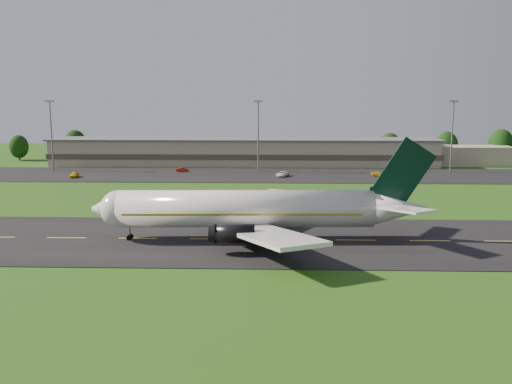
{
  "coord_description": "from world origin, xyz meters",
  "views": [
    {
      "loc": [
        9.71,
        -83.55,
        21.32
      ],
      "look_at": [
        6.72,
        8.0,
        6.0
      ],
      "focal_mm": 40.0,
      "sensor_mm": 36.0,
      "label": 1
    }
  ],
  "objects_px": {
    "light_mast_centre": "(258,127)",
    "light_mast_east": "(452,128)",
    "service_vehicle_b": "(182,170)",
    "service_vehicle_c": "(282,174)",
    "service_vehicle_d": "(379,174)",
    "service_vehicle_a": "(74,175)",
    "light_mast_west": "(51,127)",
    "terminal": "(264,152)",
    "airliner": "(252,210)"
  },
  "relations": [
    {
      "from": "airliner",
      "to": "terminal",
      "type": "xyz_separation_m",
      "value": [
        0.09,
        96.15,
        -0.67
      ]
    },
    {
      "from": "terminal",
      "to": "service_vehicle_b",
      "type": "relative_size",
      "value": 40.83
    },
    {
      "from": "terminal",
      "to": "service_vehicle_c",
      "type": "relative_size",
      "value": 28.57
    },
    {
      "from": "service_vehicle_c",
      "to": "service_vehicle_d",
      "type": "distance_m",
      "value": 26.18
    },
    {
      "from": "terminal",
      "to": "light_mast_west",
      "type": "height_order",
      "value": "light_mast_west"
    },
    {
      "from": "light_mast_west",
      "to": "service_vehicle_a",
      "type": "bearing_deg",
      "value": -52.37
    },
    {
      "from": "light_mast_east",
      "to": "service_vehicle_c",
      "type": "relative_size",
      "value": 4.01
    },
    {
      "from": "light_mast_west",
      "to": "light_mast_centre",
      "type": "bearing_deg",
      "value": 0.0
    },
    {
      "from": "light_mast_centre",
      "to": "service_vehicle_d",
      "type": "height_order",
      "value": "light_mast_centre"
    },
    {
      "from": "service_vehicle_b",
      "to": "service_vehicle_d",
      "type": "height_order",
      "value": "service_vehicle_d"
    },
    {
      "from": "service_vehicle_a",
      "to": "service_vehicle_c",
      "type": "xyz_separation_m",
      "value": [
        55.6,
        3.46,
        -0.02
      ]
    },
    {
      "from": "light_mast_centre",
      "to": "service_vehicle_c",
      "type": "xyz_separation_m",
      "value": [
        6.86,
        -11.14,
        -11.93
      ]
    },
    {
      "from": "light_mast_east",
      "to": "service_vehicle_a",
      "type": "bearing_deg",
      "value": -171.99
    },
    {
      "from": "service_vehicle_b",
      "to": "light_mast_west",
      "type": "bearing_deg",
      "value": 93.24
    },
    {
      "from": "light_mast_west",
      "to": "light_mast_east",
      "type": "xyz_separation_m",
      "value": [
        115.0,
        0.0,
        0.0
      ]
    },
    {
      "from": "light_mast_west",
      "to": "light_mast_centre",
      "type": "distance_m",
      "value": 60.0
    },
    {
      "from": "service_vehicle_b",
      "to": "service_vehicle_d",
      "type": "distance_m",
      "value": 55.3
    },
    {
      "from": "airliner",
      "to": "light_mast_centre",
      "type": "relative_size",
      "value": 2.52
    },
    {
      "from": "service_vehicle_c",
      "to": "light_mast_east",
      "type": "bearing_deg",
      "value": 36.08
    },
    {
      "from": "service_vehicle_a",
      "to": "service_vehicle_b",
      "type": "height_order",
      "value": "service_vehicle_a"
    },
    {
      "from": "light_mast_east",
      "to": "airliner",
      "type": "bearing_deg",
      "value": -123.88
    },
    {
      "from": "airliner",
      "to": "service_vehicle_d",
      "type": "distance_m",
      "value": 76.85
    },
    {
      "from": "service_vehicle_b",
      "to": "service_vehicle_d",
      "type": "bearing_deg",
      "value": -91.48
    },
    {
      "from": "airliner",
      "to": "service_vehicle_b",
      "type": "distance_m",
      "value": 81.14
    },
    {
      "from": "airliner",
      "to": "light_mast_west",
      "type": "height_order",
      "value": "light_mast_west"
    },
    {
      "from": "service_vehicle_d",
      "to": "light_mast_centre",
      "type": "bearing_deg",
      "value": 99.0
    },
    {
      "from": "airliner",
      "to": "light_mast_centre",
      "type": "xyz_separation_m",
      "value": [
        -1.31,
        79.97,
        8.08
      ]
    },
    {
      "from": "light_mast_west",
      "to": "service_vehicle_b",
      "type": "distance_m",
      "value": 40.19
    },
    {
      "from": "service_vehicle_d",
      "to": "service_vehicle_b",
      "type": "bearing_deg",
      "value": 107.85
    },
    {
      "from": "light_mast_east",
      "to": "service_vehicle_a",
      "type": "relative_size",
      "value": 4.75
    },
    {
      "from": "light_mast_east",
      "to": "service_vehicle_d",
      "type": "height_order",
      "value": "light_mast_east"
    },
    {
      "from": "light_mast_east",
      "to": "service_vehicle_b",
      "type": "relative_size",
      "value": 5.73
    },
    {
      "from": "airliner",
      "to": "light_mast_east",
      "type": "relative_size",
      "value": 2.52
    },
    {
      "from": "airliner",
      "to": "light_mast_east",
      "type": "distance_m",
      "value": 96.66
    },
    {
      "from": "service_vehicle_b",
      "to": "service_vehicle_c",
      "type": "relative_size",
      "value": 0.7
    },
    {
      "from": "light_mast_west",
      "to": "service_vehicle_d",
      "type": "height_order",
      "value": "light_mast_west"
    },
    {
      "from": "light_mast_west",
      "to": "service_vehicle_a",
      "type": "distance_m",
      "value": 21.95
    },
    {
      "from": "terminal",
      "to": "service_vehicle_a",
      "type": "relative_size",
      "value": 33.85
    },
    {
      "from": "service_vehicle_d",
      "to": "service_vehicle_c",
      "type": "bearing_deg",
      "value": 118.3
    },
    {
      "from": "light_mast_east",
      "to": "light_mast_centre",
      "type": "bearing_deg",
      "value": 180.0
    },
    {
      "from": "service_vehicle_b",
      "to": "service_vehicle_a",
      "type": "bearing_deg",
      "value": 121.16
    },
    {
      "from": "light_mast_east",
      "to": "service_vehicle_a",
      "type": "xyz_separation_m",
      "value": [
        -103.74,
        -14.6,
        -11.91
      ]
    },
    {
      "from": "terminal",
      "to": "service_vehicle_b",
      "type": "bearing_deg",
      "value": -141.41
    },
    {
      "from": "light_mast_west",
      "to": "service_vehicle_c",
      "type": "height_order",
      "value": "light_mast_west"
    },
    {
      "from": "light_mast_centre",
      "to": "light_mast_east",
      "type": "distance_m",
      "value": 55.0
    },
    {
      "from": "service_vehicle_a",
      "to": "airliner",
      "type": "bearing_deg",
      "value": -56.64
    },
    {
      "from": "service_vehicle_d",
      "to": "airliner",
      "type": "bearing_deg",
      "value": -178.44
    },
    {
      "from": "light_mast_centre",
      "to": "service_vehicle_c",
      "type": "distance_m",
      "value": 17.71
    },
    {
      "from": "airliner",
      "to": "light_mast_centre",
      "type": "distance_m",
      "value": 80.38
    },
    {
      "from": "light_mast_centre",
      "to": "service_vehicle_a",
      "type": "bearing_deg",
      "value": -163.32
    }
  ]
}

